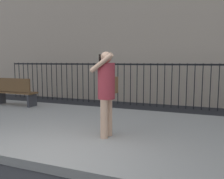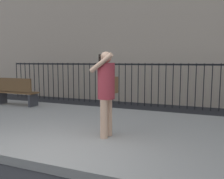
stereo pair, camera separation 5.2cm
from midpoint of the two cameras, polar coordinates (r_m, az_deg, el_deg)
name	(u,v)px [view 2 (the right image)]	position (r m, az deg, el deg)	size (l,w,h in m)	color
ground_plane	(36,171)	(4.03, -17.18, -18.00)	(60.00, 60.00, 0.00)	black
sidewalk	(99,129)	(5.76, -2.93, -9.34)	(28.00, 4.40, 0.15)	gray
iron_fence	(142,79)	(9.04, 7.15, 2.56)	(12.03, 0.04, 1.60)	black
pedestrian_on_phone	(107,88)	(4.78, -0.93, 0.39)	(0.50, 0.66, 1.70)	tan
street_bench	(15,91)	(8.91, -21.79, -0.32)	(1.60, 0.45, 0.95)	brown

